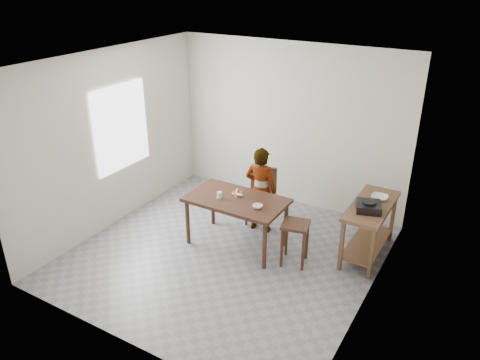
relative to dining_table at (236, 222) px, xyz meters
The scene contains 17 objects.
floor 0.50m from the dining_table, 90.00° to the right, with size 4.00×4.00×0.04m, color gray.
ceiling 2.36m from the dining_table, 90.00° to the right, with size 4.00×4.00×0.04m, color white.
wall_back 1.98m from the dining_table, 90.00° to the left, with size 4.00×0.04×2.70m, color beige.
wall_front 2.52m from the dining_table, 90.00° to the right, with size 4.00×0.04×2.70m, color beige.
wall_left 2.26m from the dining_table, behind, with size 0.04×4.00×2.70m, color beige.
wall_right 2.26m from the dining_table, ahead, with size 0.04×4.00×2.70m, color beige.
window_pane 2.27m from the dining_table, behind, with size 0.02×1.10×1.30m, color white.
dining_table is the anchor object (origin of this frame).
prep_counter 1.86m from the dining_table, 22.15° to the left, with size 0.50×1.20×0.80m, color brown, non-canonical shape.
child 0.64m from the dining_table, 80.77° to the left, with size 0.49×0.32×1.35m, color silver.
dining_chair 0.78m from the dining_table, 91.75° to the left, with size 0.42×0.42×0.87m, color #3C2216, non-canonical shape.
stool 0.92m from the dining_table, ahead, with size 0.35×0.35×0.62m, color #3C2216, non-canonical shape.
glass_tumbler 0.48m from the dining_table, 155.27° to the right, with size 0.07×0.07×0.09m, color silver.
small_bowl 0.56m from the dining_table, 13.39° to the right, with size 0.14×0.14×0.04m, color white.
banana 0.42m from the dining_table, 110.24° to the left, with size 0.18×0.13×0.07m, color gold, non-canonical shape.
serving_bowl 2.03m from the dining_table, 26.92° to the left, with size 0.23×0.23×0.06m, color white.
gas_burner 1.86m from the dining_table, 16.46° to the left, with size 0.32×0.32×0.11m, color black.
Camera 1 is at (3.02, -4.73, 3.75)m, focal length 35.00 mm.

